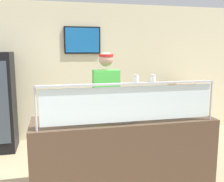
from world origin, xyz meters
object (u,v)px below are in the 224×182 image
(pizza_server, at_px, (121,116))
(pepper_flake_shaker, at_px, (153,79))
(pizza_tray, at_px, (118,117))
(worker_figure, at_px, (107,103))
(parmesan_shaker, at_px, (136,79))
(pizza_box_stack, at_px, (182,90))

(pizza_server, distance_m, pepper_flake_shaker, 0.63)
(pepper_flake_shaker, bearing_deg, pizza_tray, 138.87)
(pizza_tray, height_order, pepper_flake_shaker, pepper_flake_shaker)
(worker_figure, bearing_deg, pizza_server, -87.10)
(pizza_server, bearing_deg, pepper_flake_shaker, -53.24)
(parmesan_shaker, xyz_separation_m, pepper_flake_shaker, (0.20, 0.00, -0.00))
(pepper_flake_shaker, bearing_deg, parmesan_shaker, -180.00)
(pizza_tray, relative_size, pizza_box_stack, 1.05)
(pepper_flake_shaker, distance_m, worker_figure, 1.12)
(pizza_tray, height_order, pizza_server, pizza_server)
(pizza_tray, bearing_deg, pepper_flake_shaker, -41.13)
(pizza_server, relative_size, pizza_box_stack, 0.62)
(pizza_tray, xyz_separation_m, pizza_box_stack, (1.81, 1.75, 0.01))
(parmesan_shaker, height_order, pizza_box_stack, parmesan_shaker)
(pizza_server, relative_size, worker_figure, 0.16)
(worker_figure, bearing_deg, pizza_tray, -90.09)
(pepper_flake_shaker, xyz_separation_m, pizza_box_stack, (1.47, 2.04, -0.49))
(parmesan_shaker, height_order, worker_figure, worker_figure)
(parmesan_shaker, bearing_deg, pizza_tray, 114.67)
(pizza_server, distance_m, worker_figure, 0.69)
(pizza_server, relative_size, parmesan_shaker, 3.23)
(pizza_tray, distance_m, parmesan_shaker, 0.60)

